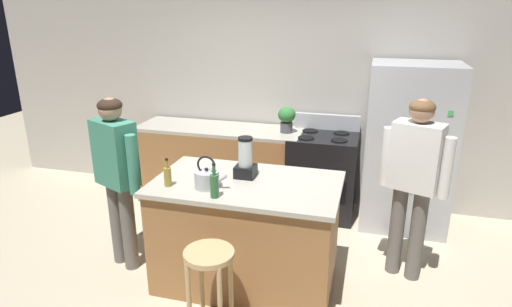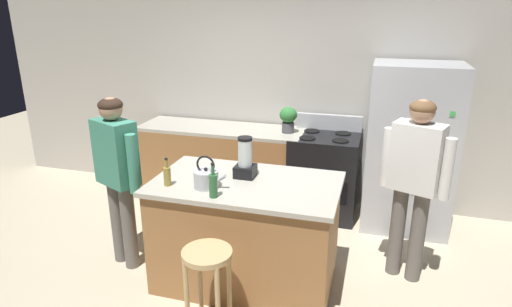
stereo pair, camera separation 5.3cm
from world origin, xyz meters
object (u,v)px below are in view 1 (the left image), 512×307
person_by_sink_right (414,174)px  blender_appliance (245,160)px  stove_range (322,174)px  person_by_island_left (117,169)px  refrigerator (408,148)px  potted_plant (287,118)px  kitchen_island (247,233)px  tea_kettle (207,178)px  bar_stool (210,272)px  bottle_vinegar (168,176)px  bottle_olive_oil (214,185)px

person_by_sink_right → blender_appliance: 1.44m
stove_range → person_by_island_left: (-1.65, -1.57, 0.48)m
refrigerator → potted_plant: (-1.35, 0.05, 0.23)m
stove_range → person_by_island_left: 2.33m
kitchen_island → stove_range: bearing=73.2°
stove_range → tea_kettle: size_ratio=4.12×
bar_stool → bottle_vinegar: bearing=137.8°
stove_range → bar_stool: size_ratio=1.59×
person_by_sink_right → potted_plant: size_ratio=5.45×
blender_appliance → tea_kettle: bearing=-127.3°
person_by_sink_right → bar_stool: size_ratio=2.29×
refrigerator → bar_stool: size_ratio=2.52×
kitchen_island → potted_plant: bearing=89.2°
blender_appliance → bottle_vinegar: blender_appliance is taller
kitchen_island → bottle_olive_oil: bottle_olive_oil is taller
bottle_olive_oil → bottle_vinegar: size_ratio=1.17×
bar_stool → person_by_sink_right: bearing=40.4°
kitchen_island → blender_appliance: 0.63m
bar_stool → stove_range: bearing=76.9°
stove_range → potted_plant: potted_plant is taller
blender_appliance → refrigerator: bearing=44.6°
potted_plant → refrigerator: bearing=-2.1°
tea_kettle → stove_range: bearing=66.9°
bar_stool → bottle_vinegar: (-0.53, 0.48, 0.49)m
refrigerator → bottle_vinegar: 2.63m
person_by_sink_right → tea_kettle: size_ratio=5.93×
person_by_sink_right → bottle_olive_oil: bearing=-151.0°
kitchen_island → stove_range: stove_range is taller
bar_stool → potted_plant: size_ratio=2.37×
kitchen_island → tea_kettle: (-0.27, -0.19, 0.55)m
bottle_vinegar → person_by_island_left: bearing=161.6°
person_by_island_left → tea_kettle: person_by_island_left is taller
person_by_island_left → bar_stool: size_ratio=2.26×
blender_appliance → bar_stool: bearing=-91.4°
person_by_island_left → bottle_olive_oil: 1.09m
stove_range → tea_kettle: 1.95m
blender_appliance → bottle_vinegar: size_ratio=1.49×
refrigerator → bottle_vinegar: refrigerator is taller
kitchen_island → stove_range: (0.46, 1.52, 0.01)m
potted_plant → person_by_island_left: bearing=-127.1°
person_by_sink_right → potted_plant: 1.71m
blender_appliance → tea_kettle: blender_appliance is taller
person_by_island_left → blender_appliance: (1.15, 0.16, 0.13)m
person_by_island_left → bottle_olive_oil: person_by_island_left is taller
refrigerator → bottle_olive_oil: 2.40m
person_by_island_left → blender_appliance: bearing=7.8°
kitchen_island → bottle_vinegar: bottle_vinegar is taller
potted_plant → tea_kettle: potted_plant is taller
person_by_island_left → bar_stool: 1.38m
refrigerator → stove_range: (-0.91, 0.02, -0.41)m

